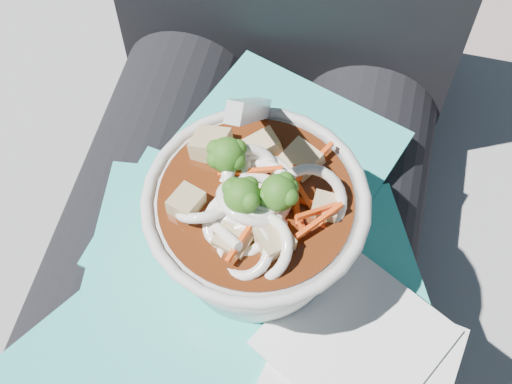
% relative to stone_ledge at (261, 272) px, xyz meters
% --- Properties ---
extents(stone_ledge, '(1.00, 0.51, 0.46)m').
position_rel_stone_ledge_xyz_m(stone_ledge, '(0.00, 0.00, 0.00)').
color(stone_ledge, gray).
rests_on(stone_ledge, ground).
extents(lap, '(0.34, 0.48, 0.14)m').
position_rel_stone_ledge_xyz_m(lap, '(0.00, -0.15, 0.30)').
color(lap, black).
rests_on(lap, stone_ledge).
extents(person_body, '(0.34, 0.94, 1.00)m').
position_rel_stone_ledge_xyz_m(person_body, '(0.00, -0.06, 0.32)').
color(person_body, black).
rests_on(person_body, ground).
extents(plastic_bag, '(0.34, 0.46, 0.01)m').
position_rel_stone_ledge_xyz_m(plastic_bag, '(0.01, -0.16, 0.38)').
color(plastic_bag, '#2CB9AB').
rests_on(plastic_bag, lap).
extents(napkins, '(0.16, 0.18, 0.01)m').
position_rel_stone_ledge_xyz_m(napkins, '(0.12, -0.22, 0.39)').
color(napkins, white).
rests_on(napkins, plastic_bag).
extents(udon_bowl, '(0.19, 0.19, 0.20)m').
position_rel_stone_ledge_xyz_m(udon_bowl, '(0.03, -0.15, 0.44)').
color(udon_bowl, silver).
rests_on(udon_bowl, plastic_bag).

